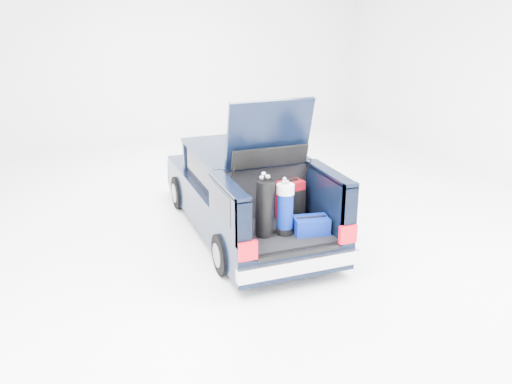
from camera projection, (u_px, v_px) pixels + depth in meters
name	position (u px, v px, depth m)	size (l,w,h in m)	color
ground	(246.00, 230.00, 9.40)	(14.00, 14.00, 0.00)	white
car	(244.00, 192.00, 9.27)	(1.87, 4.65, 2.47)	black
red_suitcase	(290.00, 200.00, 8.25)	(0.42, 0.31, 0.64)	#65030B
black_golf_bag	(265.00, 208.00, 7.61)	(0.32, 0.35, 0.93)	black
blue_golf_bag	(285.00, 209.00, 7.69)	(0.26, 0.26, 0.85)	black
blue_duffel	(311.00, 225.00, 7.80)	(0.54, 0.40, 0.26)	navy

